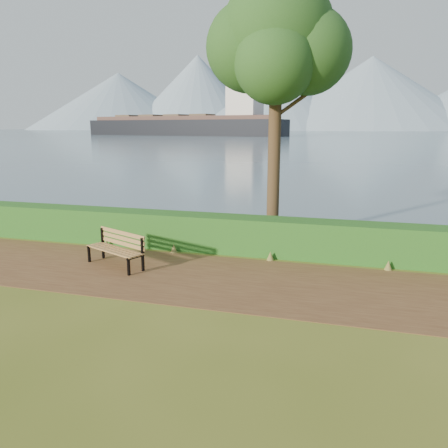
% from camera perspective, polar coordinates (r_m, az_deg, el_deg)
% --- Properties ---
extents(ground, '(140.00, 140.00, 0.00)m').
position_cam_1_polar(ground, '(10.02, -5.10, -7.41)').
color(ground, '#4F5C1A').
rests_on(ground, ground).
extents(path, '(40.00, 3.40, 0.01)m').
position_cam_1_polar(path, '(10.28, -4.50, -6.84)').
color(path, '#55331D').
rests_on(path, ground).
extents(hedge, '(32.00, 0.85, 1.00)m').
position_cam_1_polar(hedge, '(12.23, -0.86, -1.20)').
color(hedge, '#164D17').
rests_on(hedge, ground).
extents(water, '(700.00, 510.00, 0.00)m').
position_cam_1_polar(water, '(268.83, 15.20, 11.50)').
color(water, slate).
rests_on(water, ground).
extents(mountains, '(585.00, 190.00, 70.00)m').
position_cam_1_polar(mountains, '(415.74, 14.40, 15.63)').
color(mountains, gray).
rests_on(mountains, ground).
extents(bench, '(1.79, 1.17, 0.87)m').
position_cam_1_polar(bench, '(11.20, -13.74, -2.86)').
color(bench, black).
rests_on(bench, ground).
extents(tree, '(4.04, 3.39, 7.77)m').
position_cam_1_polar(tree, '(13.10, 6.87, 22.88)').
color(tree, '#372616').
rests_on(tree, ground).
extents(cargo_ship, '(79.83, 27.99, 23.96)m').
position_cam_1_polar(cargo_ship, '(164.60, -4.59, 12.68)').
color(cargo_ship, black).
rests_on(cargo_ship, ground).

